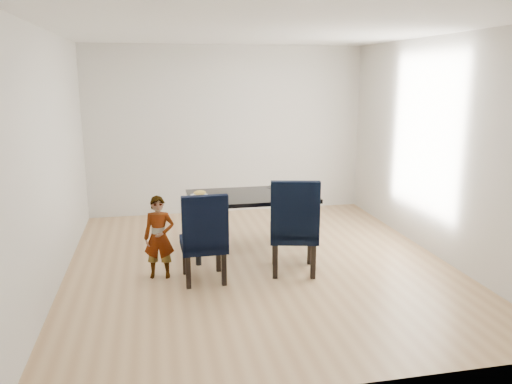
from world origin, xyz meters
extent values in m
cube|color=tan|center=(0.00, 0.00, -0.01)|extent=(4.50, 5.00, 0.01)
cube|color=white|center=(0.00, 0.00, 2.71)|extent=(4.50, 5.00, 0.01)
cube|color=beige|center=(0.00, 2.50, 1.35)|extent=(4.50, 0.01, 2.70)
cube|color=white|center=(0.00, -2.50, 1.35)|extent=(4.50, 0.01, 2.70)
cube|color=silver|center=(-2.25, 0.00, 1.35)|extent=(0.01, 5.00, 2.70)
cube|color=silver|center=(2.25, 0.00, 1.35)|extent=(0.01, 5.00, 2.70)
cube|color=black|center=(0.00, 0.50, 0.38)|extent=(1.60, 0.90, 0.75)
cube|color=black|center=(-0.70, -0.33, 0.51)|extent=(0.50, 0.52, 1.01)
cube|color=black|center=(0.34, -0.28, 0.56)|extent=(0.65, 0.66, 1.11)
imported|color=orange|center=(-1.17, -0.15, 0.47)|extent=(0.37, 0.27, 0.93)
cylinder|color=white|center=(-0.66, 0.53, 0.76)|extent=(0.31, 0.31, 0.01)
ellipsoid|color=#A68B3B|center=(-0.65, 0.54, 0.79)|extent=(0.16, 0.07, 0.06)
imported|color=black|center=(0.61, 0.41, 0.76)|extent=(0.38, 0.30, 0.03)
torus|color=black|center=(0.42, 0.73, 0.75)|extent=(0.18, 0.18, 0.01)
camera|label=1|loc=(-1.18, -5.54, 2.22)|focal=35.00mm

